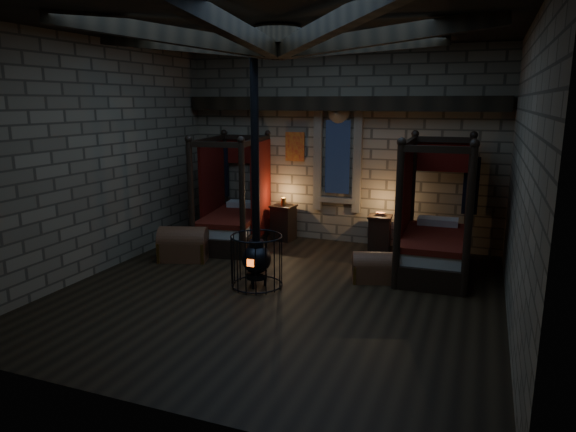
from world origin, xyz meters
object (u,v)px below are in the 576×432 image
(trunk_left, at_px, (184,245))
(trunk_right, at_px, (374,268))
(bed_right, at_px, (435,240))
(stove, at_px, (256,254))
(bed_left, at_px, (235,218))

(trunk_left, relative_size, trunk_right, 1.28)
(bed_right, xyz_separation_m, trunk_left, (-4.72, -1.10, -0.29))
(stove, bearing_deg, trunk_right, 28.72)
(stove, bearing_deg, bed_left, 124.64)
(trunk_left, bearing_deg, bed_right, -4.34)
(trunk_left, distance_m, trunk_right, 3.80)
(bed_left, xyz_separation_m, stove, (1.59, -2.32, -0.00))
(bed_right, distance_m, stove, 3.36)
(bed_left, xyz_separation_m, trunk_left, (-0.40, -1.47, -0.27))
(bed_right, bearing_deg, stove, -146.36)
(bed_left, relative_size, bed_right, 0.99)
(bed_left, height_order, stove, stove)
(bed_right, xyz_separation_m, stove, (-2.73, -1.95, -0.02))
(bed_right, height_order, trunk_right, bed_right)
(trunk_left, bearing_deg, trunk_right, -15.60)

